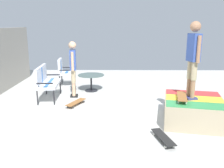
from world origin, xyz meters
name	(u,v)px	position (x,y,z in m)	size (l,w,h in m)	color
ground_plane	(120,113)	(0.00, 0.00, -0.05)	(12.00, 12.00, 0.10)	#B2B2AD
skate_ramp	(195,110)	(-0.67, -1.75, 0.29)	(1.83, 2.33, 0.58)	tan
patio_bench	(45,80)	(1.11, 2.26, 0.62)	(1.28, 0.62, 1.02)	black
patio_chair_near_house	(64,70)	(2.81, 2.04, 0.61)	(0.66, 0.59, 1.02)	black
patio_table	(91,79)	(2.07, 0.95, 0.40)	(0.90, 0.90, 0.57)	black
person_watching	(73,65)	(1.38, 1.44, 1.03)	(0.48, 0.27, 1.75)	black
person_skater	(193,54)	(-0.69, -1.61, 1.61)	(0.47, 0.30, 1.75)	navy
skateboard_by_bench	(76,102)	(0.51, 1.25, 0.08)	(0.81, 0.51, 0.10)	brown
skateboard_spare	(163,137)	(-1.68, -0.82, 0.08)	(0.82, 0.38, 0.10)	black
skateboard_on_ramp	(182,97)	(-0.80, -1.39, 0.66)	(0.82, 0.37, 0.10)	brown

